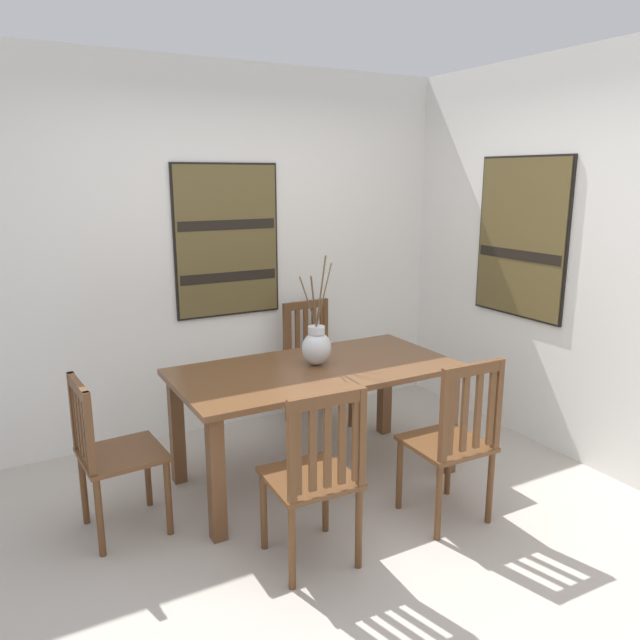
% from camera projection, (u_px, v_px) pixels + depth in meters
% --- Properties ---
extents(ground_plane, '(6.40, 6.40, 0.03)m').
position_uv_depth(ground_plane, '(356.00, 538.00, 3.32)').
color(ground_plane, '#B2A89E').
extents(wall_back, '(6.40, 0.12, 2.70)m').
position_uv_depth(wall_back, '(226.00, 252.00, 4.58)').
color(wall_back, silver).
rests_on(wall_back, ground_plane).
extents(wall_side, '(0.12, 6.40, 2.70)m').
position_uv_depth(wall_side, '(606.00, 265.00, 3.88)').
color(wall_side, silver).
rests_on(wall_side, ground_plane).
extents(dining_table, '(1.74, 0.89, 0.74)m').
position_uv_depth(dining_table, '(315.00, 384.00, 3.83)').
color(dining_table, brown).
rests_on(dining_table, ground_plane).
extents(centerpiece_vase, '(0.27, 0.16, 0.69)m').
position_uv_depth(centerpiece_vase, '(317.00, 346.00, 3.83)').
color(centerpiece_vase, silver).
rests_on(centerpiece_vase, dining_table).
extents(chair_0, '(0.44, 0.44, 0.95)m').
position_uv_depth(chair_0, '(316.00, 474.00, 2.96)').
color(chair_0, brown).
rests_on(chair_0, ground_plane).
extents(chair_1, '(0.45, 0.45, 0.89)m').
position_uv_depth(chair_1, '(110.00, 451.00, 3.25)').
color(chair_1, brown).
rests_on(chair_1, ground_plane).
extents(chair_2, '(0.43, 0.43, 0.97)m').
position_uv_depth(chair_2, '(453.00, 439.00, 3.35)').
color(chair_2, brown).
rests_on(chair_2, ground_plane).
extents(chair_3, '(0.44, 0.44, 0.95)m').
position_uv_depth(chair_3, '(314.00, 361.00, 4.75)').
color(chair_3, brown).
rests_on(chair_3, ground_plane).
extents(painting_on_back_wall, '(0.80, 0.05, 1.12)m').
position_uv_depth(painting_on_back_wall, '(227.00, 241.00, 4.50)').
color(painting_on_back_wall, black).
extents(painting_on_side_wall, '(0.05, 0.82, 1.15)m').
position_uv_depth(painting_on_side_wall, '(522.00, 238.00, 4.38)').
color(painting_on_side_wall, black).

